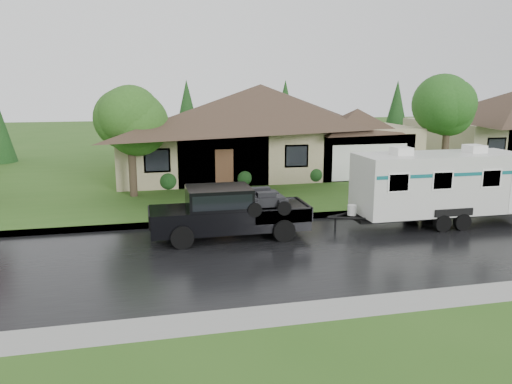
% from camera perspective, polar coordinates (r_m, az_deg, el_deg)
% --- Properties ---
extents(ground, '(140.00, 140.00, 0.00)m').
position_cam_1_polar(ground, '(19.39, 4.42, -4.81)').
color(ground, '#30591C').
rests_on(ground, ground).
extents(road, '(140.00, 8.00, 0.01)m').
position_cam_1_polar(road, '(17.58, 6.38, -6.61)').
color(road, black).
rests_on(road, ground).
extents(curb, '(140.00, 0.50, 0.15)m').
position_cam_1_polar(curb, '(21.44, 2.63, -2.94)').
color(curb, gray).
rests_on(curb, ground).
extents(lawn, '(140.00, 26.00, 0.15)m').
position_cam_1_polar(lawn, '(33.63, -3.21, 2.49)').
color(lawn, '#30591C').
rests_on(lawn, ground).
extents(house_main, '(19.44, 10.80, 6.90)m').
position_cam_1_polar(house_main, '(32.58, 1.09, 8.43)').
color(house_main, tan).
rests_on(house_main, lawn).
extents(tree_left_green, '(3.28, 3.28, 5.44)m').
position_cam_1_polar(tree_left_green, '(25.54, -14.19, 7.85)').
color(tree_left_green, '#382B1E').
rests_on(tree_left_green, lawn).
extents(tree_right_green, '(3.63, 3.63, 6.01)m').
position_cam_1_polar(tree_right_green, '(32.06, 21.12, 8.89)').
color(tree_right_green, '#382B1E').
rests_on(tree_right_green, lawn).
extents(shrub_row, '(13.60, 1.00, 1.00)m').
position_cam_1_polar(shrub_row, '(28.48, 2.72, 1.95)').
color(shrub_row, '#143814').
rests_on(shrub_row, lawn).
extents(pickup_truck, '(5.85, 2.22, 1.95)m').
position_cam_1_polar(pickup_truck, '(18.68, -3.40, -2.12)').
color(pickup_truck, black).
rests_on(pickup_truck, ground).
extents(travel_trailer, '(7.22, 2.54, 3.24)m').
position_cam_1_polar(travel_trailer, '(21.76, 20.10, 0.99)').
color(travel_trailer, silver).
rests_on(travel_trailer, ground).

